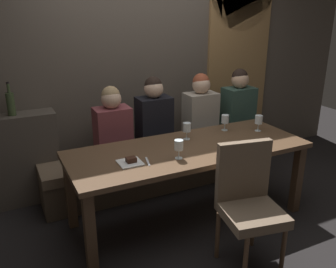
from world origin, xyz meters
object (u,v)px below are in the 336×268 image
Objects in this scene: fork_on_table at (148,161)px; wine_glass_end_right at (179,146)px; banquette_bench at (157,169)px; wine_glass_center_front at (225,120)px; chair_near_side at (248,197)px; diner_bearded at (154,116)px; wine_bottle_pale_label at (11,103)px; dessert_plate at (130,162)px; wine_glass_far_left at (187,128)px; diner_redhead at (113,125)px; diner_far_end at (200,111)px; wine_glass_center_back at (259,120)px; dining_table at (189,156)px; diner_near_end at (238,106)px.

wine_glass_end_right is at bearing 3.14° from fork_on_table.
banquette_bench is 0.95m from wine_glass_center_front.
diner_bearded is (-0.15, 1.45, 0.28)m from chair_near_side.
wine_bottle_pale_label reaches higher than dessert_plate.
dessert_plate is at bearing -157.02° from wine_glass_far_left.
wine_bottle_pale_label reaches higher than chair_near_side.
diner_bearded is 1.01m from dessert_plate.
wine_glass_end_right is (0.29, -0.90, 0.04)m from diner_redhead.
diner_redhead is at bearing 179.80° from diner_far_end.
wine_glass_center_back is at bearing -22.77° from wine_bottle_pale_label.
wine_bottle_pale_label reaches higher than wine_glass_far_left.
chair_near_side is 5.98× the size of wine_glass_center_back.
banquette_bench is 3.29× the size of diner_redhead.
dining_table is 2.74× the size of diner_far_end.
chair_near_side is 5.16× the size of dessert_plate.
dining_table is 2.70× the size of diner_bearded.
wine_bottle_pale_label is (-0.90, 0.31, 0.26)m from diner_redhead.
banquette_bench is at bearing 144.34° from wine_glass_center_back.
dessert_plate is (-0.68, -0.29, -0.10)m from wine_glass_far_left.
diner_redhead is 1.03m from diner_far_end.
chair_near_side is 0.96m from wine_glass_far_left.
wine_glass_far_left reaches higher than banquette_bench.
fork_on_table is at bearing -15.09° from dessert_plate.
dining_table is 1.26m from diner_near_end.
dessert_plate is (-1.64, -0.77, -0.09)m from diner_near_end.
diner_bearded is 0.99× the size of diner_near_end.
diner_far_end is 2.47× the size of wine_bottle_pale_label.
dessert_plate is at bearing -144.79° from diner_far_end.
fork_on_table is (0.02, -0.85, -0.07)m from diner_redhead.
diner_far_end is at bearing 53.84° from fork_on_table.
wine_glass_center_back is (2.25, -0.94, -0.22)m from wine_bottle_pale_label.
wine_bottle_pale_label reaches higher than dining_table.
diner_bearded is 4.97× the size of wine_glass_end_right.
wine_glass_center_front is (0.02, -0.46, 0.02)m from diner_far_end.
diner_bearded reaches higher than diner_far_end.
fork_on_table is (-0.26, 0.05, -0.11)m from wine_glass_end_right.
wine_glass_center_back is (0.31, -0.63, 0.02)m from diner_far_end.
wine_glass_far_left is (0.10, -0.53, 0.02)m from diner_bearded.
chair_near_side is at bearing -49.09° from wine_bottle_pale_label.
diner_near_end reaches higher than banquette_bench.
banquette_bench is 1.10m from wine_glass_end_right.
diner_far_end is 0.70m from wine_glass_center_back.
diner_redhead is 1.49m from wine_glass_center_back.
dessert_plate is (-0.60, -0.10, 0.10)m from dining_table.
dining_table is 0.75m from diner_bearded.
diner_near_end is at bearing -3.98° from diner_far_end.
wine_bottle_pale_label is at bearing 171.75° from diner_near_end.
wine_bottle_pale_label is at bearing 167.52° from diner_bearded.
wine_glass_far_left is 0.65m from fork_on_table.
dining_table is at bearing -147.07° from diner_near_end.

